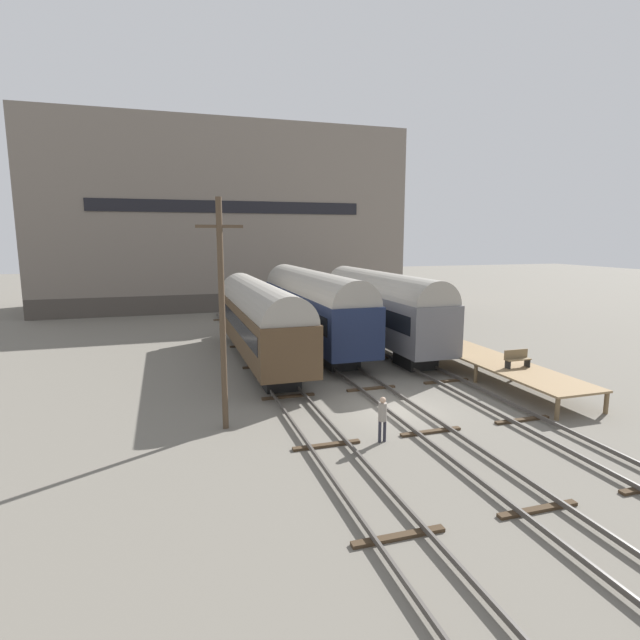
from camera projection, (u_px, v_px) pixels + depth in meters
ground_plane at (397, 408)px, 22.62m from camera, size 200.00×200.00×0.00m
track_left at (305, 415)px, 21.32m from camera, size 2.60×60.00×0.26m
track_middle at (397, 405)px, 22.60m from camera, size 2.60×60.00×0.26m
track_right at (480, 396)px, 23.88m from camera, size 2.60×60.00×0.26m
train_car_navy at (313, 304)px, 34.83m from camera, size 3.13×17.48×5.40m
train_car_grey at (381, 305)px, 34.25m from camera, size 2.97×15.44×5.35m
train_car_brown at (260, 317)px, 30.56m from camera, size 3.01×16.42×5.01m
station_platform at (497, 363)px, 26.91m from camera, size 2.94×11.98×1.07m
bench at (517, 358)px, 25.56m from camera, size 1.40×0.40×0.91m
person_worker at (383, 415)px, 18.76m from camera, size 0.32×0.32×1.77m
utility_pole at (222, 313)px, 19.51m from camera, size 1.80×0.24×9.19m
warehouse_building at (224, 219)px, 56.19m from camera, size 38.66×12.62×19.40m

